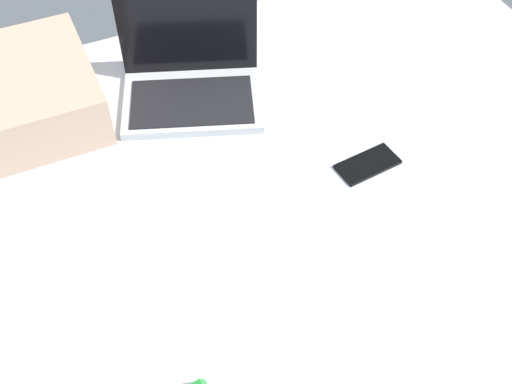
# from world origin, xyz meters

# --- Properties ---
(bed_mattress) EXTENTS (1.80, 1.40, 0.18)m
(bed_mattress) POSITION_xyz_m (0.00, 0.00, 0.09)
(bed_mattress) COLOR #B7BCC6
(bed_mattress) RESTS_ON ground
(laptop) EXTENTS (0.39, 0.33, 0.23)m
(laptop) POSITION_xyz_m (-0.06, 0.39, 0.22)
(laptop) COLOR #B7BABC
(laptop) RESTS_ON bed_mattress
(cell_phone) EXTENTS (0.15, 0.08, 0.01)m
(cell_phone) POSITION_xyz_m (0.22, 0.01, 0.18)
(cell_phone) COLOR black
(cell_phone) RESTS_ON bed_mattress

